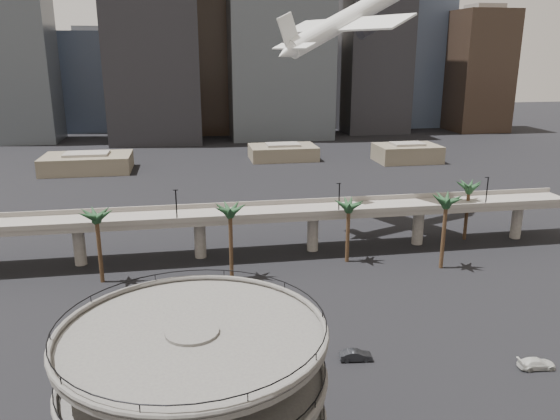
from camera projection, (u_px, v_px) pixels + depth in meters
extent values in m
cylinder|color=#4E4B49|center=(196.00, 417.00, 46.39)|extent=(4.40, 4.40, 16.50)
cylinder|color=#4E4B49|center=(197.00, 420.00, 46.46)|extent=(22.00, 22.00, 0.45)
torus|color=#4E4B49|center=(196.00, 415.00, 46.32)|extent=(22.20, 22.20, 0.50)
torus|color=black|center=(196.00, 407.00, 46.10)|extent=(21.80, 21.80, 0.10)
cylinder|color=#4E4B49|center=(194.00, 379.00, 45.34)|extent=(22.00, 22.00, 0.45)
torus|color=#4E4B49|center=(194.00, 374.00, 45.21)|extent=(22.20, 22.20, 0.50)
torus|color=black|center=(194.00, 365.00, 44.98)|extent=(21.80, 21.80, 0.10)
cylinder|color=#4E4B49|center=(192.00, 336.00, 44.22)|extent=(22.00, 22.00, 0.45)
torus|color=#4E4B49|center=(192.00, 331.00, 44.09)|extent=(22.20, 22.20, 0.50)
torus|color=black|center=(192.00, 322.00, 43.87)|extent=(21.80, 21.80, 0.10)
cube|color=slate|center=(257.00, 214.00, 104.35)|extent=(130.00, 9.00, 0.90)
cube|color=slate|center=(260.00, 217.00, 99.84)|extent=(130.00, 0.30, 1.00)
cube|color=slate|center=(254.00, 204.00, 108.35)|extent=(130.00, 0.30, 1.00)
cylinder|color=slate|center=(79.00, 245.00, 100.11)|extent=(2.20, 2.20, 8.00)
cylinder|color=slate|center=(200.00, 238.00, 103.72)|extent=(2.20, 2.20, 8.00)
cylinder|color=slate|center=(313.00, 232.00, 107.32)|extent=(2.20, 2.20, 8.00)
cylinder|color=slate|center=(418.00, 226.00, 110.93)|extent=(2.20, 2.20, 8.00)
cylinder|color=slate|center=(517.00, 221.00, 114.54)|extent=(2.20, 2.20, 8.00)
cylinder|color=black|center=(176.00, 206.00, 97.12)|extent=(0.24, 0.24, 6.00)
cylinder|color=black|center=(339.00, 199.00, 102.04)|extent=(0.24, 0.24, 6.00)
cylinder|color=black|center=(487.00, 192.00, 106.96)|extent=(0.24, 0.24, 6.00)
cylinder|color=#48311F|center=(231.00, 245.00, 93.49)|extent=(0.70, 0.70, 12.15)
ellipsoid|color=#1A3A20|center=(230.00, 209.00, 91.68)|extent=(4.40, 4.40, 2.00)
cylinder|color=#48311F|center=(348.00, 234.00, 101.07)|extent=(0.70, 0.70, 10.80)
ellipsoid|color=#1A3A20|center=(349.00, 204.00, 99.45)|extent=(4.40, 4.40, 2.00)
cylinder|color=#48311F|center=(444.00, 235.00, 97.77)|extent=(0.70, 0.70, 12.60)
ellipsoid|color=#1A3A20|center=(447.00, 199.00, 95.90)|extent=(4.40, 4.40, 2.00)
cylinder|color=#48311F|center=(467.00, 214.00, 113.17)|extent=(0.70, 0.70, 11.25)
ellipsoid|color=#1A3A20|center=(469.00, 185.00, 111.49)|extent=(4.40, 4.40, 2.00)
cylinder|color=#48311F|center=(100.00, 250.00, 91.84)|extent=(0.70, 0.70, 11.70)
ellipsoid|color=#1A3A20|center=(96.00, 214.00, 90.09)|extent=(4.40, 4.40, 2.00)
cube|color=brown|center=(87.00, 163.00, 178.85)|extent=(28.00, 18.00, 5.50)
cube|color=slate|center=(87.00, 154.00, 177.97)|extent=(14.00, 9.00, 0.80)
cube|color=brown|center=(283.00, 152.00, 199.37)|extent=(24.00, 16.00, 5.00)
cube|color=slate|center=(283.00, 145.00, 198.56)|extent=(12.00, 8.00, 0.80)
cube|color=brown|center=(407.00, 153.00, 194.93)|extent=(22.00, 15.00, 6.00)
cube|color=slate|center=(408.00, 144.00, 193.98)|extent=(11.00, 7.50, 0.80)
cube|color=#41474D|center=(20.00, 50.00, 229.38)|extent=(26.00, 24.00, 76.82)
cube|color=#3C485E|center=(97.00, 82.00, 270.72)|extent=(30.00, 30.00, 47.28)
cube|color=slate|center=(92.00, 29.00, 263.78)|extent=(16.50, 16.50, 2.40)
cube|color=black|center=(150.00, 11.00, 224.54)|extent=(38.00, 30.00, 108.34)
cube|color=#2D2119|center=(219.00, 37.00, 255.86)|extent=(28.00, 26.00, 88.64)
cube|color=#41474D|center=(279.00, 1.00, 236.91)|extent=(45.00, 32.00, 118.19)
cube|color=#87765D|center=(315.00, 86.00, 284.85)|extent=(24.00, 24.00, 41.37)
cube|color=slate|center=(316.00, 42.00, 278.74)|extent=(13.20, 13.20, 2.40)
cube|color=black|center=(375.00, 32.00, 257.68)|extent=(30.00, 28.00, 93.57)
cube|color=#3C485E|center=(411.00, 59.00, 284.47)|extent=(34.00, 30.00, 68.95)
cube|color=#2D2119|center=(479.00, 72.00, 266.57)|extent=(26.00, 26.00, 57.13)
cube|color=slate|center=(485.00, 7.00, 258.25)|extent=(14.30, 14.30, 2.40)
cube|color=#87765D|center=(240.00, 88.00, 298.26)|extent=(22.00, 22.00, 37.43)
cube|color=slate|center=(240.00, 50.00, 292.70)|extent=(12.10, 12.10, 2.40)
cylinder|color=silver|center=(346.00, 19.00, 111.61)|extent=(28.16, 16.69, 15.47)
cone|color=silver|center=(286.00, 53.00, 104.62)|extent=(5.90, 5.28, 4.68)
cube|color=silver|center=(344.00, 25.00, 111.48)|extent=(20.51, 32.12, 3.10)
cube|color=silver|center=(293.00, 46.00, 105.32)|extent=(7.09, 10.84, 1.27)
cube|color=silver|center=(289.00, 31.00, 103.86)|extent=(5.12, 2.81, 6.86)
cylinder|color=#27272C|center=(328.00, 32.00, 117.05)|extent=(5.49, 4.20, 3.78)
cylinder|color=#27272C|center=(368.00, 30.00, 107.81)|extent=(5.49, 4.20, 3.78)
imported|color=#9F4316|center=(238.00, 367.00, 67.09)|extent=(4.11, 2.11, 1.34)
imported|color=black|center=(356.00, 355.00, 69.53)|extent=(4.33, 1.90, 1.38)
imported|color=silver|center=(537.00, 363.00, 67.75)|extent=(4.76, 2.25, 1.34)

